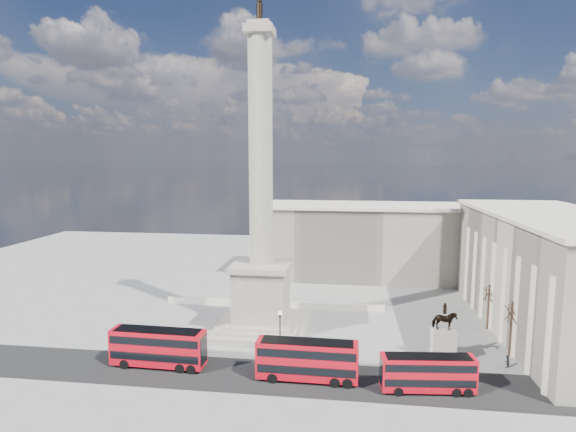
{
  "coord_description": "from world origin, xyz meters",
  "views": [
    {
      "loc": [
        12.83,
        -62.07,
        27.1
      ],
      "look_at": [
        4.57,
        1.83,
        18.68
      ],
      "focal_mm": 28.0,
      "sensor_mm": 36.0,
      "label": 1
    }
  ],
  "objects_px": {
    "nelsons_column": "(261,250)",
    "pedestrian_standing": "(507,361)",
    "red_bus_c": "(428,373)",
    "red_bus_b": "(308,360)",
    "pedestrian_walking": "(428,359)",
    "pedestrian_crossing": "(292,356)",
    "red_bus_a": "(159,347)",
    "victorian_lamp": "(280,331)",
    "equestrian_statue": "(443,340)"
  },
  "relations": [
    {
      "from": "victorian_lamp",
      "to": "equestrian_statue",
      "type": "bearing_deg",
      "value": 7.13
    },
    {
      "from": "nelsons_column",
      "to": "red_bus_a",
      "type": "relative_size",
      "value": 4.01
    },
    {
      "from": "nelsons_column",
      "to": "pedestrian_standing",
      "type": "relative_size",
      "value": 30.97
    },
    {
      "from": "victorian_lamp",
      "to": "pedestrian_standing",
      "type": "distance_m",
      "value": 29.8
    },
    {
      "from": "red_bus_a",
      "to": "red_bus_b",
      "type": "distance_m",
      "value": 19.55
    },
    {
      "from": "victorian_lamp",
      "to": "nelsons_column",
      "type": "bearing_deg",
      "value": 113.35
    },
    {
      "from": "equestrian_statue",
      "to": "pedestrian_standing",
      "type": "distance_m",
      "value": 8.15
    },
    {
      "from": "pedestrian_walking",
      "to": "pedestrian_standing",
      "type": "height_order",
      "value": "pedestrian_standing"
    },
    {
      "from": "nelsons_column",
      "to": "red_bus_c",
      "type": "xyz_separation_m",
      "value": [
        22.67,
        -16.16,
        -10.63
      ]
    },
    {
      "from": "red_bus_a",
      "to": "equestrian_statue",
      "type": "height_order",
      "value": "equestrian_statue"
    },
    {
      "from": "pedestrian_standing",
      "to": "nelsons_column",
      "type": "bearing_deg",
      "value": -48.39
    },
    {
      "from": "pedestrian_standing",
      "to": "red_bus_a",
      "type": "bearing_deg",
      "value": -27.19
    },
    {
      "from": "red_bus_a",
      "to": "victorian_lamp",
      "type": "relative_size",
      "value": 1.83
    },
    {
      "from": "red_bus_b",
      "to": "pedestrian_standing",
      "type": "bearing_deg",
      "value": 15.59
    },
    {
      "from": "pedestrian_standing",
      "to": "pedestrian_crossing",
      "type": "bearing_deg",
      "value": -30.21
    },
    {
      "from": "nelsons_column",
      "to": "pedestrian_crossing",
      "type": "xyz_separation_m",
      "value": [
        6.05,
        -10.53,
        -12.09
      ]
    },
    {
      "from": "red_bus_a",
      "to": "red_bus_b",
      "type": "relative_size",
      "value": 1.01
    },
    {
      "from": "equestrian_statue",
      "to": "pedestrian_walking",
      "type": "bearing_deg",
      "value": -145.01
    },
    {
      "from": "red_bus_b",
      "to": "red_bus_c",
      "type": "height_order",
      "value": "red_bus_b"
    },
    {
      "from": "red_bus_c",
      "to": "pedestrian_standing",
      "type": "xyz_separation_m",
      "value": [
        11.3,
        7.63,
        -1.48
      ]
    },
    {
      "from": "pedestrian_crossing",
      "to": "red_bus_a",
      "type": "bearing_deg",
      "value": 77.96
    },
    {
      "from": "nelsons_column",
      "to": "red_bus_b",
      "type": "height_order",
      "value": "nelsons_column"
    },
    {
      "from": "red_bus_c",
      "to": "victorian_lamp",
      "type": "relative_size",
      "value": 1.61
    },
    {
      "from": "red_bus_b",
      "to": "victorian_lamp",
      "type": "bearing_deg",
      "value": 129.85
    },
    {
      "from": "victorian_lamp",
      "to": "pedestrian_crossing",
      "type": "distance_m",
      "value": 3.61
    },
    {
      "from": "equestrian_statue",
      "to": "pedestrian_crossing",
      "type": "distance_m",
      "value": 20.41
    },
    {
      "from": "red_bus_c",
      "to": "pedestrian_standing",
      "type": "relative_size",
      "value": 6.8
    },
    {
      "from": "pedestrian_crossing",
      "to": "pedestrian_walking",
      "type": "bearing_deg",
      "value": -109.25
    },
    {
      "from": "pedestrian_standing",
      "to": "victorian_lamp",
      "type": "bearing_deg",
      "value": -31.09
    },
    {
      "from": "pedestrian_walking",
      "to": "pedestrian_standing",
      "type": "distance_m",
      "value": 10.1
    },
    {
      "from": "victorian_lamp",
      "to": "pedestrian_crossing",
      "type": "relative_size",
      "value": 4.12
    },
    {
      "from": "nelsons_column",
      "to": "pedestrian_crossing",
      "type": "bearing_deg",
      "value": -60.1
    },
    {
      "from": "red_bus_a",
      "to": "pedestrian_standing",
      "type": "height_order",
      "value": "red_bus_a"
    },
    {
      "from": "nelsons_column",
      "to": "pedestrian_crossing",
      "type": "distance_m",
      "value": 17.14
    },
    {
      "from": "red_bus_c",
      "to": "pedestrian_crossing",
      "type": "height_order",
      "value": "red_bus_c"
    },
    {
      "from": "red_bus_a",
      "to": "pedestrian_crossing",
      "type": "bearing_deg",
      "value": 13.63
    },
    {
      "from": "pedestrian_walking",
      "to": "pedestrian_crossing",
      "type": "bearing_deg",
      "value": 173.14
    },
    {
      "from": "red_bus_b",
      "to": "pedestrian_walking",
      "type": "height_order",
      "value": "red_bus_b"
    },
    {
      "from": "equestrian_statue",
      "to": "pedestrian_standing",
      "type": "bearing_deg",
      "value": -7.73
    },
    {
      "from": "nelsons_column",
      "to": "red_bus_a",
      "type": "distance_m",
      "value": 20.64
    },
    {
      "from": "red_bus_b",
      "to": "pedestrian_walking",
      "type": "distance_m",
      "value": 16.66
    },
    {
      "from": "red_bus_c",
      "to": "pedestrian_crossing",
      "type": "bearing_deg",
      "value": 155.63
    },
    {
      "from": "red_bus_c",
      "to": "equestrian_statue",
      "type": "bearing_deg",
      "value": 62.61
    },
    {
      "from": "nelsons_column",
      "to": "pedestrian_walking",
      "type": "xyz_separation_m",
      "value": [
        23.88,
        -9.04,
        -12.11
      ]
    },
    {
      "from": "red_bus_a",
      "to": "pedestrian_crossing",
      "type": "distance_m",
      "value": 17.49
    },
    {
      "from": "red_bus_b",
      "to": "nelsons_column",
      "type": "bearing_deg",
      "value": 119.92
    },
    {
      "from": "nelsons_column",
      "to": "pedestrian_standing",
      "type": "height_order",
      "value": "nelsons_column"
    },
    {
      "from": "nelsons_column",
      "to": "red_bus_b",
      "type": "relative_size",
      "value": 4.03
    },
    {
      "from": "victorian_lamp",
      "to": "pedestrian_walking",
      "type": "xyz_separation_m",
      "value": [
        19.49,
        1.14,
        -3.21
      ]
    },
    {
      "from": "red_bus_c",
      "to": "victorian_lamp",
      "type": "xyz_separation_m",
      "value": [
        -18.27,
        5.98,
        1.72
      ]
    }
  ]
}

